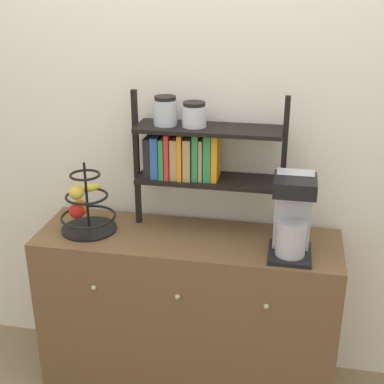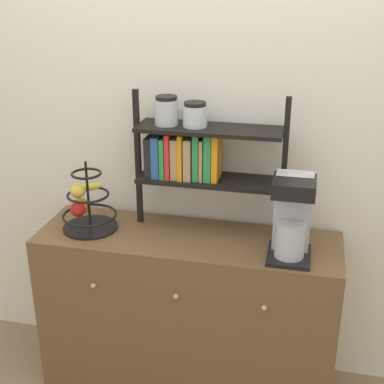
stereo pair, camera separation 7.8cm
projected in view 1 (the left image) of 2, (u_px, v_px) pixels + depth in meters
The scene contains 5 objects.
wall_back at pixel (198, 121), 2.50m from camera, with size 7.00×0.05×2.60m, color silver.
sideboard at pixel (187, 312), 2.61m from camera, with size 1.40×0.44×0.82m.
coffee_maker at pixel (293, 216), 2.24m from camera, with size 0.18×0.21×0.36m.
fruit_stand at pixel (84, 208), 2.48m from camera, with size 0.26×0.26×0.33m.
shelf_hutch at pixel (190, 149), 2.41m from camera, with size 0.70×0.20×0.65m.
Camera 1 is at (0.43, -1.93, 1.95)m, focal length 50.00 mm.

